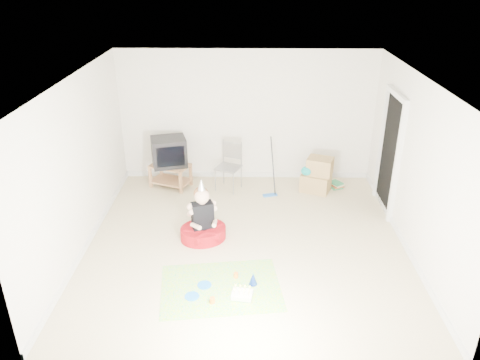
{
  "coord_description": "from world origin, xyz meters",
  "views": [
    {
      "loc": [
        0.01,
        -6.34,
        4.06
      ],
      "look_at": [
        -0.1,
        0.4,
        0.9
      ],
      "focal_mm": 35.0,
      "sensor_mm": 36.0,
      "label": 1
    }
  ],
  "objects_px": {
    "folding_chair": "(228,168)",
    "cardboard_boxes": "(317,175)",
    "crt_tv": "(169,152)",
    "seated_woman": "(203,226)",
    "tv_stand": "(171,174)",
    "birthday_cake": "(242,295)"
  },
  "relations": [
    {
      "from": "cardboard_boxes",
      "to": "folding_chair",
      "type": "bearing_deg",
      "value": 178.51
    },
    {
      "from": "crt_tv",
      "to": "folding_chair",
      "type": "height_order",
      "value": "crt_tv"
    },
    {
      "from": "tv_stand",
      "to": "crt_tv",
      "type": "height_order",
      "value": "crt_tv"
    },
    {
      "from": "birthday_cake",
      "to": "crt_tv",
      "type": "bearing_deg",
      "value": 113.31
    },
    {
      "from": "tv_stand",
      "to": "seated_woman",
      "type": "relative_size",
      "value": 0.81
    },
    {
      "from": "folding_chair",
      "to": "cardboard_boxes",
      "type": "xyz_separation_m",
      "value": [
        1.71,
        -0.04,
        -0.13
      ]
    },
    {
      "from": "cardboard_boxes",
      "to": "birthday_cake",
      "type": "relative_size",
      "value": 2.26
    },
    {
      "from": "tv_stand",
      "to": "seated_woman",
      "type": "bearing_deg",
      "value": -67.16
    },
    {
      "from": "crt_tv",
      "to": "birthday_cake",
      "type": "xyz_separation_m",
      "value": [
        1.45,
        -3.38,
        -0.7
      ]
    },
    {
      "from": "seated_woman",
      "to": "cardboard_boxes",
      "type": "bearing_deg",
      "value": 40.93
    },
    {
      "from": "cardboard_boxes",
      "to": "crt_tv",
      "type": "bearing_deg",
      "value": 176.99
    },
    {
      "from": "crt_tv",
      "to": "cardboard_boxes",
      "type": "height_order",
      "value": "crt_tv"
    },
    {
      "from": "crt_tv",
      "to": "seated_woman",
      "type": "distance_m",
      "value": 2.15
    },
    {
      "from": "folding_chair",
      "to": "cardboard_boxes",
      "type": "relative_size",
      "value": 1.38
    },
    {
      "from": "tv_stand",
      "to": "birthday_cake",
      "type": "height_order",
      "value": "tv_stand"
    },
    {
      "from": "cardboard_boxes",
      "to": "birthday_cake",
      "type": "bearing_deg",
      "value": -113.45
    },
    {
      "from": "tv_stand",
      "to": "folding_chair",
      "type": "distance_m",
      "value": 1.16
    },
    {
      "from": "tv_stand",
      "to": "folding_chair",
      "type": "bearing_deg",
      "value": -5.26
    },
    {
      "from": "folding_chair",
      "to": "seated_woman",
      "type": "relative_size",
      "value": 0.89
    },
    {
      "from": "folding_chair",
      "to": "seated_woman",
      "type": "distance_m",
      "value": 1.86
    },
    {
      "from": "folding_chair",
      "to": "tv_stand",
      "type": "bearing_deg",
      "value": 174.74
    },
    {
      "from": "crt_tv",
      "to": "seated_woman",
      "type": "relative_size",
      "value": 0.6
    }
  ]
}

